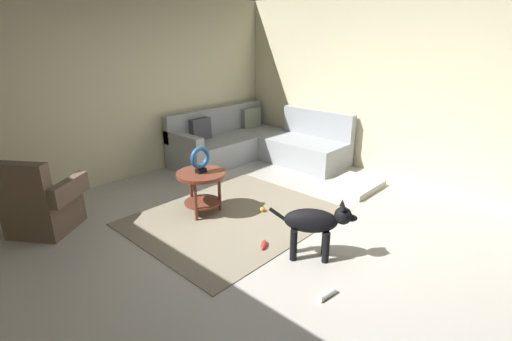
# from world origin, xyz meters

# --- Properties ---
(ground_plane) EXTENTS (6.00, 6.00, 0.10)m
(ground_plane) POSITION_xyz_m (0.00, 0.00, -0.05)
(ground_plane) COLOR #B7B2A8
(wall_back) EXTENTS (6.00, 0.12, 2.70)m
(wall_back) POSITION_xyz_m (0.00, 2.94, 1.35)
(wall_back) COLOR beige
(wall_back) RESTS_ON ground_plane
(wall_right) EXTENTS (0.12, 6.00, 2.70)m
(wall_right) POSITION_xyz_m (2.94, 0.00, 1.35)
(wall_right) COLOR beige
(wall_right) RESTS_ON ground_plane
(area_rug) EXTENTS (2.30, 1.90, 0.01)m
(area_rug) POSITION_xyz_m (0.15, 0.70, 0.01)
(area_rug) COLOR gray
(area_rug) RESTS_ON ground_plane
(sectional_couch) EXTENTS (2.20, 2.25, 0.88)m
(sectional_couch) POSITION_xyz_m (1.99, 2.02, 0.29)
(sectional_couch) COLOR #9EA3A8
(sectional_couch) RESTS_ON ground_plane
(armchair) EXTENTS (0.95, 1.00, 0.88)m
(armchair) POSITION_xyz_m (-1.54, 2.01, 0.32)
(armchair) COLOR brown
(armchair) RESTS_ON ground_plane
(side_table) EXTENTS (0.60, 0.60, 0.54)m
(side_table) POSITION_xyz_m (-0.03, 1.06, 0.42)
(side_table) COLOR brown
(side_table) RESTS_ON ground_plane
(torus_sculpture) EXTENTS (0.28, 0.08, 0.33)m
(torus_sculpture) POSITION_xyz_m (-0.03, 1.06, 0.71)
(torus_sculpture) COLOR black
(torus_sculpture) RESTS_ON side_table
(dog_bed_mat) EXTENTS (0.80, 0.60, 0.09)m
(dog_bed_mat) POSITION_xyz_m (1.98, 0.08, 0.04)
(dog_bed_mat) COLOR beige
(dog_bed_mat) RESTS_ON ground_plane
(dog) EXTENTS (0.54, 0.72, 0.63)m
(dog) POSITION_xyz_m (0.09, -0.52, 0.38)
(dog) COLOR black
(dog) RESTS_ON ground_plane
(dog_toy_ball) EXTENTS (0.07, 0.07, 0.07)m
(dog_toy_ball) POSITION_xyz_m (0.49, 0.53, 0.04)
(dog_toy_ball) COLOR orange
(dog_toy_ball) RESTS_ON ground_plane
(dog_toy_rope) EXTENTS (0.20, 0.07, 0.05)m
(dog_toy_rope) POSITION_xyz_m (-0.34, -0.96, 0.03)
(dog_toy_rope) COLOR silver
(dog_toy_rope) RESTS_ON ground_plane
(dog_toy_bone) EXTENTS (0.18, 0.15, 0.06)m
(dog_toy_bone) POSITION_xyz_m (-0.11, -0.03, 0.03)
(dog_toy_bone) COLOR red
(dog_toy_bone) RESTS_ON ground_plane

